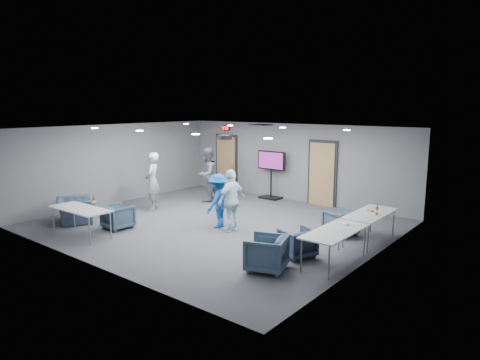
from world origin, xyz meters
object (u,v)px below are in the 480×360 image
Objects in this scene: chair_right_a at (340,222)px; bottle_right at (377,211)px; person_c at (232,201)px; person_d at (218,201)px; chair_front_a at (118,217)px; bottle_front at (94,201)px; table_front_left at (81,210)px; person_b at (207,175)px; chair_front_b at (74,210)px; projector at (225,137)px; person_a at (153,181)px; tv_stand at (271,172)px; table_right_b at (335,233)px; chair_right_b at (297,243)px; chair_right_c at (266,253)px; table_right_a at (370,215)px.

bottle_right is at bearing 101.34° from chair_right_a.
person_c is 1.12× the size of person_d.
chair_right_a is 1.14m from bottle_right.
bottle_front is (-0.17, -0.60, 0.51)m from chair_front_a.
person_c is 3.89m from table_front_left.
person_c is at bearing 42.32° from person_b.
person_b is 1.76× the size of chair_front_b.
bottle_right is 0.78× the size of projector.
person_d is 4.16× the size of projector.
bottle_front is at bearing -17.71° from person_a.
chair_front_a is 0.42× the size of tv_stand.
projector is (-0.58, 0.96, 1.66)m from person_d.
person_a is 6.78m from table_right_b.
chair_right_a is at bearing 22.40° from table_right_b.
tv_stand reaches higher than chair_front_b.
chair_front_a is 5.97m from table_right_b.
table_right_b is (6.21, -2.73, -0.25)m from person_b.
chair_right_c is at bearing 20.73° from chair_right_b.
chair_front_a is 2.58× the size of bottle_right.
person_b is 1.26× the size of person_d.
person_d is 1.40× the size of chair_front_b.
tv_stand reaches higher than chair_front_a.
person_a is at bearing -25.38° from person_b.
person_a is at bearing -118.35° from tv_stand.
table_right_a reaches higher than chair_front_a.
table_front_left is (-5.08, -1.06, 0.32)m from chair_right_c.
table_right_a is (3.76, 1.37, -0.06)m from person_d.
person_c is 5.97× the size of bottle_right.
tv_stand is at bearing -83.11° from chair_front_b.
bottle_front is (-5.08, -0.65, 0.47)m from chair_right_c.
chair_front_b is 6.71m from tv_stand.
person_b reaches higher than table_front_left.
person_b is 4.06m from chair_front_a.
bottle_right is at bearing -149.72° from chair_front_a.
person_a is 3.52m from person_c.
person_a reaches higher than bottle_right.
chair_right_a is 0.42× the size of tv_stand.
chair_front_b is 0.62× the size of tv_stand.
table_right_b is at bearing 43.31° from chair_right_a.
table_front_left is (-5.99, -4.17, -0.00)m from table_right_a.
bottle_right is at bearing -28.39° from tv_stand.
person_b is at bearing 66.30° from table_right_b.
chair_front_a reaches higher than chair_right_b.
tv_stand reaches higher than chair_right_a.
chair_right_c is 2.84× the size of bottle_right.
chair_right_c is 0.43× the size of table_right_b.
person_d reaches higher than chair_front_a.
person_c is 0.92× the size of table_front_left.
chair_right_b is (-0.02, -2.11, -0.01)m from chair_right_a.
person_a is 5.16× the size of projector.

